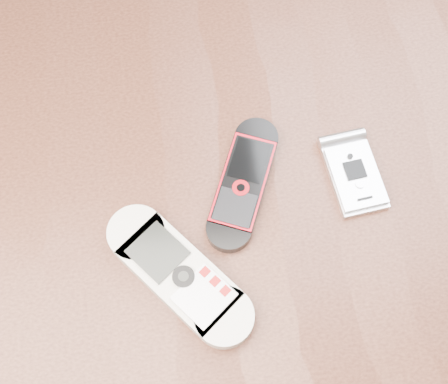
{
  "coord_description": "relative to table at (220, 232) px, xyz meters",
  "views": [
    {
      "loc": [
        -0.02,
        -0.22,
        1.3
      ],
      "look_at": [
        0.01,
        0.0,
        0.76
      ],
      "focal_mm": 50.0,
      "sensor_mm": 36.0,
      "label": 1
    }
  ],
  "objects": [
    {
      "name": "ground",
      "position": [
        0.0,
        0.0,
        -0.64
      ],
      "size": [
        4.0,
        4.0,
        0.0
      ],
      "primitive_type": "plane",
      "color": "#472B19",
      "rests_on": "ground"
    },
    {
      "name": "table",
      "position": [
        0.0,
        0.0,
        0.0
      ],
      "size": [
        1.2,
        0.8,
        0.75
      ],
      "color": "black",
      "rests_on": "ground"
    },
    {
      "name": "nokia_white",
      "position": [
        -0.04,
        -0.07,
        0.11
      ],
      "size": [
        0.15,
        0.16,
        0.02
      ],
      "primitive_type": "cube",
      "rotation": [
        0.0,
        0.0,
        0.69
      ],
      "color": "silver",
      "rests_on": "table"
    },
    {
      "name": "nokia_black_red",
      "position": [
        0.02,
        0.01,
        0.11
      ],
      "size": [
        0.1,
        0.15,
        0.01
      ],
      "primitive_type": "cube",
      "rotation": [
        0.0,
        0.0,
        -0.4
      ],
      "color": "black",
      "rests_on": "table"
    },
    {
      "name": "motorola_razr",
      "position": [
        0.13,
        0.0,
        0.11
      ],
      "size": [
        0.06,
        0.09,
        0.01
      ],
      "primitive_type": "cube",
      "rotation": [
        0.0,
        0.0,
        0.12
      ],
      "color": "silver",
      "rests_on": "table"
    }
  ]
}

